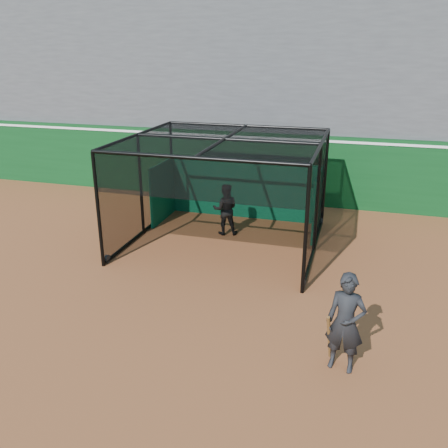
# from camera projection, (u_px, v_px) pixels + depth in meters

# --- Properties ---
(ground) EXTENTS (120.00, 120.00, 0.00)m
(ground) POSITION_uv_depth(u_px,v_px,m) (168.00, 314.00, 10.08)
(ground) COLOR brown
(ground) RESTS_ON ground
(outfield_wall) EXTENTS (50.00, 0.50, 2.50)m
(outfield_wall) POSITION_uv_depth(u_px,v_px,m) (256.00, 166.00, 17.28)
(outfield_wall) COLOR #0B3D16
(outfield_wall) RESTS_ON ground
(grandstand) EXTENTS (50.00, 7.85, 8.95)m
(grandstand) POSITION_uv_depth(u_px,v_px,m) (278.00, 70.00, 19.57)
(grandstand) COLOR #4C4C4F
(grandstand) RESTS_ON ground
(batting_cage) EXTENTS (5.24, 4.94, 3.01)m
(batting_cage) POSITION_uv_depth(u_px,v_px,m) (225.00, 193.00, 13.32)
(batting_cage) COLOR black
(batting_cage) RESTS_ON ground
(batter) EXTENTS (0.89, 0.78, 1.56)m
(batter) POSITION_uv_depth(u_px,v_px,m) (225.00, 209.00, 14.19)
(batter) COLOR black
(batter) RESTS_ON ground
(on_deck_player) EXTENTS (0.72, 0.53, 1.82)m
(on_deck_player) POSITION_uv_depth(u_px,v_px,m) (345.00, 323.00, 8.08)
(on_deck_player) COLOR black
(on_deck_player) RESTS_ON ground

